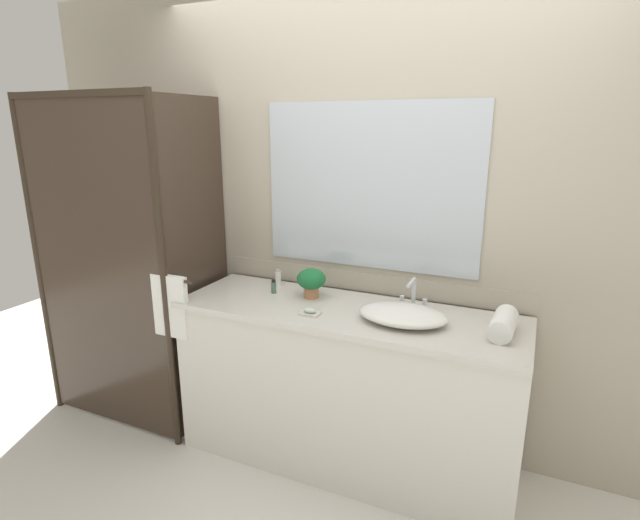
{
  "coord_description": "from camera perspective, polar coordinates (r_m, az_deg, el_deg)",
  "views": [
    {
      "loc": [
        0.86,
        -2.22,
        1.82
      ],
      "look_at": [
        -0.15,
        0.0,
        1.15
      ],
      "focal_mm": 27.58,
      "sensor_mm": 36.0,
      "label": 1
    }
  ],
  "objects": [
    {
      "name": "vanity_cabinet",
      "position": [
        2.75,
        3.02,
        -14.49
      ],
      "size": [
        1.8,
        0.58,
        0.9
      ],
      "color": "silver",
      "rests_on": "ground_plane"
    },
    {
      "name": "wall_back_with_mirror",
      "position": [
        2.75,
        5.83,
        4.48
      ],
      "size": [
        4.4,
        0.06,
        2.6
      ],
      "color": "#B2A893",
      "rests_on": "ground_plane"
    },
    {
      "name": "rolled_towel_near_edge",
      "position": [
        2.38,
        20.5,
        -6.98
      ],
      "size": [
        0.12,
        0.25,
        0.11
      ],
      "primitive_type": "cylinder",
      "rotation": [
        1.57,
        0.0,
        -0.05
      ],
      "color": "white",
      "rests_on": "vanity_cabinet"
    },
    {
      "name": "potted_plant",
      "position": [
        2.69,
        -1.02,
        -2.4
      ],
      "size": [
        0.16,
        0.16,
        0.16
      ],
      "color": "#B77A51",
      "rests_on": "vanity_cabinet"
    },
    {
      "name": "ground_plane",
      "position": [
        2.99,
        2.82,
        -22.07
      ],
      "size": [
        8.0,
        8.0,
        0.0
      ],
      "primitive_type": "plane",
      "color": "silver"
    },
    {
      "name": "sink_basin",
      "position": [
        2.42,
        9.55,
        -6.27
      ],
      "size": [
        0.43,
        0.3,
        0.08
      ],
      "primitive_type": "ellipsoid",
      "color": "white",
      "rests_on": "vanity_cabinet"
    },
    {
      "name": "shower_enclosure",
      "position": [
        3.05,
        -21.16,
        -0.9
      ],
      "size": [
        1.2,
        0.59,
        2.0
      ],
      "color": "#2D2319",
      "rests_on": "ground_plane"
    },
    {
      "name": "faucet",
      "position": [
        2.59,
        10.72,
        -4.38
      ],
      "size": [
        0.17,
        0.15,
        0.17
      ],
      "color": "silver",
      "rests_on": "vanity_cabinet"
    },
    {
      "name": "soap_dish",
      "position": [
        2.48,
        -1.18,
        -6.06
      ],
      "size": [
        0.1,
        0.07,
        0.04
      ],
      "color": "silver",
      "rests_on": "vanity_cabinet"
    },
    {
      "name": "amenity_bottle_conditioner",
      "position": [
        2.79,
        -5.4,
        -3.12
      ],
      "size": [
        0.03,
        0.03,
        0.08
      ],
      "color": "#4C7056",
      "rests_on": "vanity_cabinet"
    },
    {
      "name": "amenity_bottle_lotion",
      "position": [
        2.93,
        -4.88,
        -2.04
      ],
      "size": [
        0.03,
        0.03,
        0.1
      ],
      "color": "white",
      "rests_on": "vanity_cabinet"
    }
  ]
}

